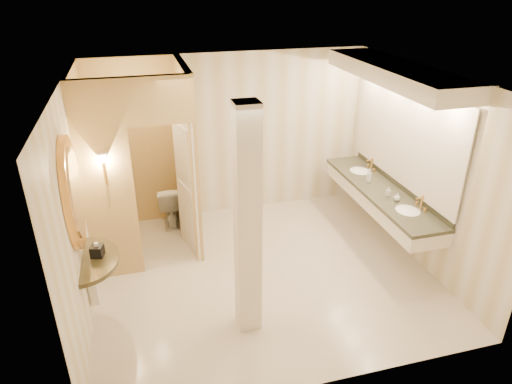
# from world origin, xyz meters

# --- Properties ---
(floor) EXTENTS (4.50, 4.50, 0.00)m
(floor) POSITION_xyz_m (0.00, 0.00, 0.00)
(floor) COLOR beige
(floor) RESTS_ON ground
(ceiling) EXTENTS (4.50, 4.50, 0.00)m
(ceiling) POSITION_xyz_m (0.00, 0.00, 2.70)
(ceiling) COLOR silver
(ceiling) RESTS_ON wall_back
(wall_back) EXTENTS (4.50, 0.02, 2.70)m
(wall_back) POSITION_xyz_m (0.00, 2.00, 1.35)
(wall_back) COLOR silver
(wall_back) RESTS_ON floor
(wall_front) EXTENTS (4.50, 0.02, 2.70)m
(wall_front) POSITION_xyz_m (0.00, -2.00, 1.35)
(wall_front) COLOR silver
(wall_front) RESTS_ON floor
(wall_left) EXTENTS (0.02, 4.00, 2.70)m
(wall_left) POSITION_xyz_m (-2.25, 0.00, 1.35)
(wall_left) COLOR silver
(wall_left) RESTS_ON floor
(wall_right) EXTENTS (0.02, 4.00, 2.70)m
(wall_right) POSITION_xyz_m (2.25, 0.00, 1.35)
(wall_right) COLOR silver
(wall_right) RESTS_ON floor
(toilet_closet) EXTENTS (1.50, 1.55, 2.70)m
(toilet_closet) POSITION_xyz_m (-1.11, 0.97, 1.39)
(toilet_closet) COLOR #EAC67A
(toilet_closet) RESTS_ON floor
(wall_sconce) EXTENTS (0.14, 0.14, 0.42)m
(wall_sconce) POSITION_xyz_m (-1.93, 0.43, 1.73)
(wall_sconce) COLOR #C18B3D
(wall_sconce) RESTS_ON toilet_closet
(vanity) EXTENTS (0.75, 2.82, 2.09)m
(vanity) POSITION_xyz_m (1.98, 0.40, 1.63)
(vanity) COLOR white
(vanity) RESTS_ON floor
(console_shelf) EXTENTS (0.97, 0.97, 1.94)m
(console_shelf) POSITION_xyz_m (-2.21, -0.40, 1.34)
(console_shelf) COLOR black
(console_shelf) RESTS_ON floor
(pillar) EXTENTS (0.26, 0.26, 2.70)m
(pillar) POSITION_xyz_m (-0.45, -0.94, 1.35)
(pillar) COLOR white
(pillar) RESTS_ON floor
(tissue_box) EXTENTS (0.16, 0.16, 0.13)m
(tissue_box) POSITION_xyz_m (-2.07, -0.37, 0.94)
(tissue_box) COLOR black
(tissue_box) RESTS_ON console_shelf
(toilet) EXTENTS (0.41, 0.70, 0.70)m
(toilet) POSITION_xyz_m (-1.10, 1.75, 0.35)
(toilet) COLOR white
(toilet) RESTS_ON floor
(soap_bottle_a) EXTENTS (0.07, 0.07, 0.13)m
(soap_bottle_a) POSITION_xyz_m (1.92, 0.17, 0.94)
(soap_bottle_a) COLOR beige
(soap_bottle_a) RESTS_ON vanity
(soap_bottle_b) EXTENTS (0.12, 0.12, 0.12)m
(soap_bottle_b) POSITION_xyz_m (1.96, -0.01, 0.93)
(soap_bottle_b) COLOR silver
(soap_bottle_b) RESTS_ON vanity
(soap_bottle_c) EXTENTS (0.09, 0.09, 0.21)m
(soap_bottle_c) POSITION_xyz_m (1.88, 0.69, 0.98)
(soap_bottle_c) COLOR #C6B28C
(soap_bottle_c) RESTS_ON vanity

